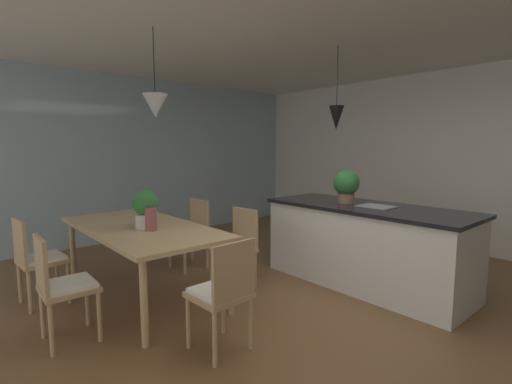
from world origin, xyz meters
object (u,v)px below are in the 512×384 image
at_px(chair_far_right, 236,246).
at_px(dining_table, 142,232).
at_px(chair_near_right, 62,284).
at_px(vase_on_dining_table, 151,219).
at_px(kitchen_island, 365,244).
at_px(potted_plant_on_table, 146,208).
at_px(chair_kitchen_end, 223,291).
at_px(chair_near_left, 37,258).
at_px(chair_far_left, 191,231).
at_px(potted_plant_on_island, 346,185).

bearing_deg(chair_far_right, dining_table, -118.11).
height_order(chair_near_right, vase_on_dining_table, vase_on_dining_table).
xyz_separation_m(kitchen_island, potted_plant_on_table, (-1.20, -2.03, 0.48)).
bearing_deg(vase_on_dining_table, chair_near_right, -76.79).
relative_size(chair_kitchen_end, potted_plant_on_table, 2.27).
bearing_deg(chair_kitchen_end, kitchen_island, 92.20).
xyz_separation_m(chair_near_left, chair_far_left, (-0.01, 1.74, 0.00)).
xyz_separation_m(chair_near_left, chair_near_right, (0.93, -0.00, 0.00)).
height_order(dining_table, chair_far_right, chair_far_right).
bearing_deg(dining_table, vase_on_dining_table, -3.04).
bearing_deg(chair_kitchen_end, chair_near_right, -137.27).
relative_size(chair_near_left, kitchen_island, 0.38).
bearing_deg(kitchen_island, potted_plant_on_island, 180.00).
height_order(chair_near_right, chair_far_left, same).
distance_m(chair_far_right, potted_plant_on_table, 1.05).
relative_size(chair_near_left, vase_on_dining_table, 3.94).
bearing_deg(potted_plant_on_island, chair_far_left, -142.86).
xyz_separation_m(kitchen_island, potted_plant_on_island, (-0.28, 0.00, 0.65)).
bearing_deg(vase_on_dining_table, dining_table, 176.96).
bearing_deg(chair_far_right, chair_kitchen_end, -42.55).
height_order(chair_near_left, vase_on_dining_table, vase_on_dining_table).
distance_m(chair_near_left, chair_kitchen_end, 2.07).
bearing_deg(chair_far_right, chair_near_left, -118.10).
bearing_deg(dining_table, chair_near_right, -61.78).
bearing_deg(chair_near_right, chair_far_right, 90.07).
bearing_deg(chair_near_left, chair_near_right, -0.01).
xyz_separation_m(chair_far_right, potted_plant_on_island, (0.59, 1.16, 0.64)).
bearing_deg(chair_kitchen_end, chair_far_right, 137.45).
distance_m(chair_kitchen_end, potted_plant_on_table, 1.36).
height_order(chair_near_right, potted_plant_on_island, potted_plant_on_island).
relative_size(chair_near_right, vase_on_dining_table, 3.94).
bearing_deg(chair_far_right, kitchen_island, 53.14).
height_order(chair_near_right, chair_kitchen_end, same).
bearing_deg(chair_kitchen_end, dining_table, -179.93).
bearing_deg(kitchen_island, chair_near_left, -121.81).
bearing_deg(chair_near_left, potted_plant_on_table, 55.27).
relative_size(dining_table, chair_far_right, 2.39).
height_order(chair_far_right, kitchen_island, kitchen_island).
height_order(dining_table, potted_plant_on_table, potted_plant_on_table).
bearing_deg(chair_far_left, vase_on_dining_table, -50.19).
xyz_separation_m(dining_table, chair_far_left, (-0.47, 0.87, -0.21)).
distance_m(chair_far_right, vase_on_dining_table, 0.98).
bearing_deg(chair_far_left, chair_near_right, -61.68).
bearing_deg(chair_far_left, chair_near_left, -89.79).
relative_size(chair_far_left, kitchen_island, 0.38).
height_order(chair_far_right, chair_far_left, same).
bearing_deg(kitchen_island, chair_kitchen_end, -87.80).
bearing_deg(chair_kitchen_end, potted_plant_on_island, 99.89).
xyz_separation_m(chair_kitchen_end, potted_plant_on_table, (-1.28, -0.01, 0.47)).
relative_size(dining_table, chair_near_right, 2.39).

